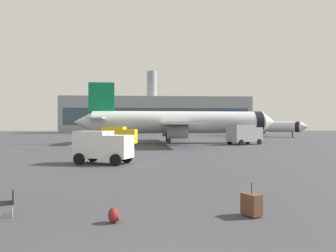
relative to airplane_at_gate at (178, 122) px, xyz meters
name	(u,v)px	position (x,y,z in m)	size (l,w,h in m)	color
airplane_at_gate	(178,122)	(0.00, 0.00, 0.00)	(35.70, 32.14, 10.50)	silver
airplane_taxiing	(259,127)	(26.72, 34.67, -0.89)	(22.73, 20.96, 7.94)	silver
service_truck	(119,136)	(-9.40, -9.39, -2.05)	(5.09, 3.18, 2.90)	yellow
fuel_truck	(244,134)	(10.32, -4.93, -1.88)	(6.39, 5.09, 3.20)	gray
cargo_van	(103,146)	(-8.75, -30.41, -2.21)	(4.82, 3.52, 2.60)	white
safety_cone_near	(96,146)	(-12.29, -11.69, -3.37)	(0.44, 0.44, 0.59)	#F2590C
safety_cone_mid	(77,145)	(-14.88, -11.83, -3.25)	(0.44, 0.44, 0.83)	#F2590C
safety_cone_far	(190,139)	(3.14, 8.82, -3.28)	(0.44, 0.44, 0.76)	#F2590C
safety_cone_outer	(127,142)	(-8.80, -1.28, -3.31)	(0.44, 0.44, 0.71)	#F2590C
rolling_suitcase	(251,204)	(-1.70, -45.54, -3.27)	(0.64, 0.75, 1.10)	brown
traveller_backpack	(114,215)	(-6.17, -46.02, -3.42)	(0.36, 0.40, 0.48)	maroon
gate_chair	(8,201)	(-9.73, -45.09, -3.16)	(0.63, 0.63, 0.86)	black
terminal_building	(156,115)	(-1.83, 88.75, 4.37)	(82.49, 18.81, 27.80)	gray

